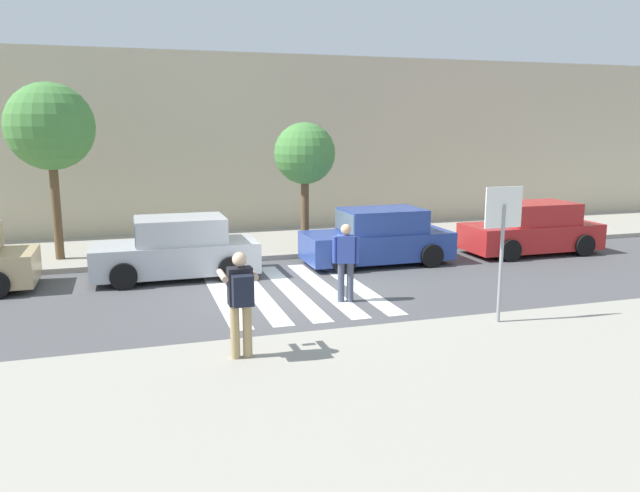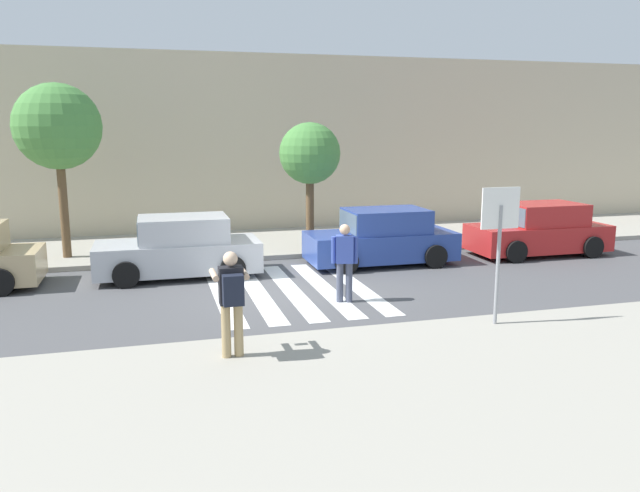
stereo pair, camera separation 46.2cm
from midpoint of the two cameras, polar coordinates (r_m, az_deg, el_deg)
name	(u,v)px [view 2 (the right image)]	position (r m, az deg, el deg)	size (l,w,h in m)	color
ground_plane	(293,292)	(14.53, -1.58, -4.24)	(120.00, 120.00, 0.00)	#4C4C4F
sidewalk_near	(393,400)	(8.95, 8.24, -13.78)	(60.00, 6.00, 0.14)	#9E998C
sidewalk_far	(251,243)	(20.25, -5.65, 0.23)	(60.00, 4.80, 0.14)	#9E998C
building_facade_far	(231,144)	(24.27, -7.58, 9.26)	(56.00, 4.00, 6.30)	beige
crosswalk_stripe_0	(223,295)	(14.44, -7.97, -4.43)	(0.44, 5.20, 0.01)	silver
crosswalk_stripe_1	(257,292)	(14.56, -4.84, -4.23)	(0.44, 5.20, 0.01)	silver
crosswalk_stripe_2	(291,290)	(14.72, -1.77, -4.03)	(0.44, 5.20, 0.01)	silver
crosswalk_stripe_3	(324,288)	(14.92, 1.22, -3.82)	(0.44, 5.20, 0.01)	silver
crosswalk_stripe_4	(355,285)	(15.16, 4.13, -3.61)	(0.44, 5.20, 0.01)	silver
stop_sign	(500,225)	(11.92, 17.17, 1.82)	(0.76, 0.08, 2.57)	gray
photographer_with_backpack	(232,295)	(9.93, -6.77, -4.49)	(0.58, 0.84, 1.72)	tan
pedestrian_crossing	(345,259)	(13.52, 3.24, -1.15)	(0.56, 0.34, 1.72)	#474C60
parked_car_silver	(180,249)	(16.24, -11.91, -0.23)	(4.10, 1.92, 1.55)	#B7BABF
parked_car_blue	(382,238)	(17.44, 6.44, 0.68)	(4.10, 1.92, 1.55)	#284293
parked_car_red	(539,231)	(19.84, 20.05, 1.33)	(4.10, 1.92, 1.55)	red
street_tree_west	(58,127)	(18.67, -22.21, 10.01)	(2.35, 2.35, 4.83)	brown
street_tree_center	(310,155)	(18.59, -0.22, 8.36)	(1.81, 1.81, 3.78)	brown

